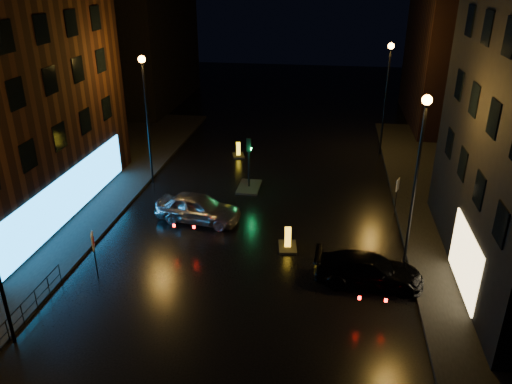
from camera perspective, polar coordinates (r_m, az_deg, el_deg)
ground at (r=20.88m, az=-3.87°, el=-15.25°), size 120.00×120.00×0.00m
pavement_left at (r=32.39m, az=-25.65°, el=-2.31°), size 12.00×44.00×0.15m
building_far_left at (r=54.74m, az=-13.21°, el=17.13°), size 8.00×16.00×14.00m
building_far_right at (r=49.52m, az=22.33°, el=14.12°), size 8.00×14.00×12.00m
street_lamp_lfar at (r=32.76m, az=-12.51°, el=10.12°), size 0.44×0.44×8.37m
street_lamp_rnear at (r=23.36m, az=18.12°, el=3.78°), size 0.44×0.44×8.37m
street_lamp_rfar at (r=38.67m, az=14.76°, el=12.02°), size 0.44×0.44×8.37m
traffic_signal at (r=32.68m, az=-0.80°, el=1.29°), size 1.40×2.40×3.45m
guard_railing at (r=22.59m, az=-25.24°, el=-12.10°), size 0.05×6.04×1.00m
silver_hatchback at (r=28.46m, az=-6.60°, el=-1.82°), size 5.03×2.57×1.64m
dark_sedan at (r=23.50m, az=12.73°, el=-8.69°), size 5.00×2.22×1.43m
bollard_near at (r=25.91m, az=3.64°, el=-5.90°), size 1.09×1.48×1.19m
bollard_far at (r=38.42m, az=-2.03°, el=4.46°), size 1.16×1.45×1.11m
road_sign_left at (r=23.92m, az=-18.10°, el=-5.78°), size 0.26×0.55×2.37m
road_sign_right at (r=29.96m, az=15.85°, el=0.49°), size 0.24×0.51×2.20m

